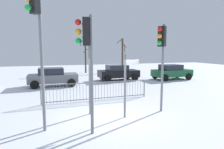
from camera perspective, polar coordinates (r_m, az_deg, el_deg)
name	(u,v)px	position (r m, az deg, el deg)	size (l,w,h in m)	color
ground_plane	(112,117)	(8.55, 0.03, -12.47)	(60.00, 60.00, 0.00)	white
traffic_light_mid_right	(37,25)	(7.04, -21.45, 13.39)	(0.49, 0.44, 5.07)	slate
traffic_light_foreground_right	(162,48)	(9.05, 14.52, 7.52)	(0.50, 0.44, 4.04)	slate
traffic_light_rear_right	(87,48)	(6.44, -7.50, 7.79)	(0.56, 0.35, 4.03)	slate
traffic_light_foreground_left	(88,44)	(8.65, -7.25, 8.87)	(0.39, 0.54, 4.28)	slate
direction_sign_post	(126,82)	(8.18, 4.25, -2.27)	(0.76, 0.27, 2.72)	slate
pedestrian_guard_railing	(97,91)	(11.11, -4.47, -4.90)	(6.12, 0.15, 1.07)	slate
car_black_mid	(118,72)	(18.49, 1.82, 0.66)	(3.83, 1.98, 1.47)	black
car_grey_near	(53,77)	(16.17, -17.18, -0.61)	(3.82, 1.96, 1.47)	slate
car_green_trailing	(171,72)	(19.92, 17.21, 0.81)	(3.86, 2.04, 1.47)	#195933
bare_tree_left	(122,54)	(26.58, 3.11, 6.12)	(1.25, 1.29, 4.48)	#473828
bare_tree_right	(85,54)	(24.68, -7.91, 6.00)	(1.62, 1.50, 4.70)	#473828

